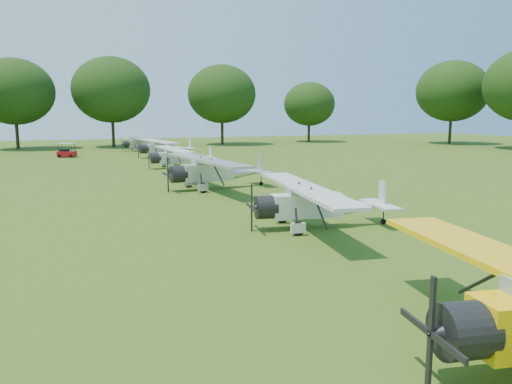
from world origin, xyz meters
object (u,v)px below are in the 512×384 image
at_px(aircraft_6, 164,147).
at_px(aircraft_7, 143,143).
at_px(golf_cart, 66,153).
at_px(aircraft_3, 317,201).
at_px(aircraft_4, 215,169).
at_px(aircraft_5, 180,156).

distance_m(aircraft_6, aircraft_7, 10.64).
xyz_separation_m(aircraft_6, aircraft_7, (-0.77, 10.61, -0.11)).
height_order(aircraft_7, golf_cart, aircraft_7).
height_order(aircraft_3, golf_cart, aircraft_3).
bearing_deg(aircraft_4, aircraft_3, -92.07).
bearing_deg(golf_cart, aircraft_4, -48.76).
bearing_deg(aircraft_7, golf_cart, -144.98).
relative_size(aircraft_3, aircraft_7, 1.09).
bearing_deg(aircraft_3, aircraft_7, 98.55).
relative_size(aircraft_4, aircraft_6, 1.08).
height_order(aircraft_5, aircraft_7, aircraft_5).
height_order(aircraft_3, aircraft_6, aircraft_6).
relative_size(aircraft_3, golf_cart, 4.72).
height_order(aircraft_6, aircraft_7, aircraft_6).
height_order(aircraft_3, aircraft_5, aircraft_3).
distance_m(aircraft_3, aircraft_4, 12.42).
relative_size(aircraft_5, golf_cart, 4.52).
bearing_deg(aircraft_5, aircraft_4, -94.96).
distance_m(aircraft_4, aircraft_5, 13.10).
height_order(aircraft_3, aircraft_7, aircraft_3).
bearing_deg(golf_cart, aircraft_5, -34.34).
relative_size(aircraft_4, golf_cart, 5.17).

